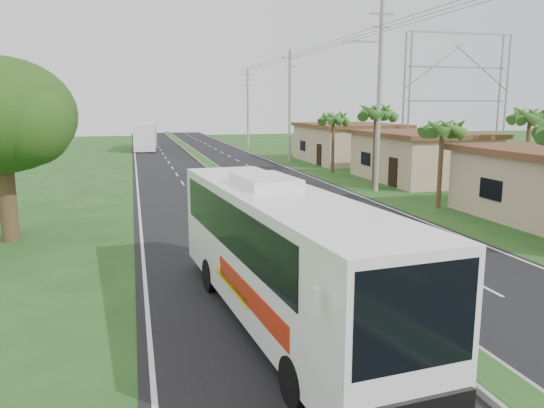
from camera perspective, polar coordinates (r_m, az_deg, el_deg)
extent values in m
plane|color=#204619|center=(16.26, 11.48, -9.73)|extent=(180.00, 180.00, 0.00)
cube|color=black|center=(34.79, -3.10, 1.31)|extent=(14.00, 160.00, 0.02)
cube|color=gray|center=(34.77, -3.10, 1.45)|extent=(1.20, 160.00, 0.17)
cube|color=#204619|center=(34.76, -3.10, 1.60)|extent=(0.95, 160.00, 0.02)
cube|color=silver|center=(34.10, -14.19, 0.80)|extent=(0.12, 160.00, 0.01)
cube|color=silver|center=(36.70, 7.21, 1.71)|extent=(0.12, 160.00, 0.01)
cube|color=tan|center=(41.49, 15.66, 4.75)|extent=(7.00, 10.00, 3.35)
cube|color=brown|center=(41.36, 15.78, 7.28)|extent=(7.60, 10.60, 0.32)
cube|color=tan|center=(53.99, 8.15, 6.37)|extent=(8.00, 11.00, 3.50)
cube|color=brown|center=(53.89, 8.21, 8.39)|extent=(8.60, 11.60, 0.32)
cylinder|color=#473321|center=(30.55, 17.65, 3.88)|extent=(0.26, 0.26, 4.60)
cylinder|color=#473321|center=(36.32, 10.99, 5.80)|extent=(0.26, 0.26, 5.40)
cylinder|color=#473321|center=(44.79, 6.57, 6.40)|extent=(0.26, 0.26, 4.80)
cylinder|color=#473321|center=(37.73, 25.73, 4.97)|extent=(0.26, 0.26, 5.20)
cylinder|color=#473321|center=(24.46, -26.61, 1.01)|extent=(0.70, 0.70, 4.00)
ellipsoid|color=#254813|center=(24.20, -27.24, 8.50)|extent=(6.00, 6.00, 4.68)
sphere|color=#254813|center=(22.99, -24.76, 7.90)|extent=(3.40, 3.40, 3.40)
cylinder|color=gray|center=(35.18, 11.44, 11.02)|extent=(0.28, 0.28, 12.00)
cube|color=gray|center=(35.63, 11.76, 19.41)|extent=(1.60, 0.12, 0.12)
cube|color=gray|center=(35.51, 11.71, 18.13)|extent=(1.20, 0.10, 0.10)
cube|color=gray|center=(34.89, 9.81, 16.85)|extent=(2.40, 0.10, 0.10)
cylinder|color=gray|center=(53.88, 1.93, 10.45)|extent=(0.28, 0.28, 11.00)
cube|color=gray|center=(54.08, 1.96, 15.43)|extent=(1.60, 0.12, 0.12)
cube|color=gray|center=(54.02, 1.95, 14.59)|extent=(1.20, 0.10, 0.10)
cylinder|color=gray|center=(73.27, -2.61, 10.27)|extent=(0.28, 0.28, 10.50)
cube|color=gray|center=(73.39, -2.64, 13.75)|extent=(1.60, 0.12, 0.12)
cube|color=gray|center=(73.35, -2.64, 13.12)|extent=(1.20, 0.10, 0.10)
cylinder|color=gray|center=(49.31, 14.53, 10.70)|extent=(0.18, 0.18, 12.00)
cylinder|color=gray|center=(54.85, 23.85, 10.10)|extent=(0.18, 0.18, 12.00)
cylinder|color=gray|center=(50.19, 13.97, 10.72)|extent=(0.18, 0.18, 12.00)
cylinder|color=gray|center=(55.64, 23.20, 10.14)|extent=(0.18, 0.18, 12.00)
cube|color=gray|center=(52.33, 19.13, 10.43)|extent=(10.00, 0.14, 0.14)
cube|color=gray|center=(52.44, 19.33, 13.70)|extent=(10.00, 0.14, 0.14)
cube|color=gray|center=(52.72, 19.54, 16.95)|extent=(10.00, 0.14, 0.14)
cube|color=white|center=(13.42, 0.87, -5.15)|extent=(3.47, 11.71, 3.03)
cube|color=black|center=(13.78, 0.03, -1.87)|extent=(3.30, 9.42, 1.21)
cube|color=black|center=(8.46, 15.10, -11.65)|extent=(2.17, 0.34, 1.70)
cube|color=#B1250E|center=(12.58, 2.76, -9.14)|extent=(2.91, 5.21, 0.53)
cube|color=yellow|center=(13.93, 0.44, -8.21)|extent=(2.71, 3.10, 0.24)
cube|color=white|center=(14.14, -0.78, 2.49)|extent=(1.56, 2.42, 0.27)
cylinder|color=black|center=(10.44, 2.51, -18.56)|extent=(0.40, 1.02, 1.00)
cylinder|color=black|center=(11.36, 13.12, -16.29)|extent=(0.40, 1.02, 1.00)
cylinder|color=black|center=(16.36, -6.63, -7.61)|extent=(0.40, 1.02, 1.00)
cylinder|color=black|center=(16.96, 0.58, -6.88)|extent=(0.40, 1.02, 1.00)
cube|color=white|center=(70.55, -13.41, 7.15)|extent=(3.23, 11.70, 3.22)
cube|color=black|center=(71.01, -13.43, 7.95)|extent=(3.09, 8.69, 1.09)
cube|color=orange|center=(69.58, -13.42, 6.60)|extent=(2.90, 5.68, 0.35)
cylinder|color=black|center=(65.93, -14.48, 5.77)|extent=(0.36, 0.98, 0.97)
cylinder|color=black|center=(65.84, -12.54, 5.85)|extent=(0.36, 0.98, 0.97)
cylinder|color=black|center=(74.94, -14.10, 6.32)|extent=(0.36, 0.98, 0.97)
cylinder|color=black|center=(74.86, -12.40, 6.39)|extent=(0.36, 0.98, 0.97)
imported|color=black|center=(28.22, -1.18, 0.22)|extent=(1.81, 1.03, 1.05)
imported|color=maroon|center=(28.09, -1.19, 1.88)|extent=(0.68, 0.55, 1.60)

